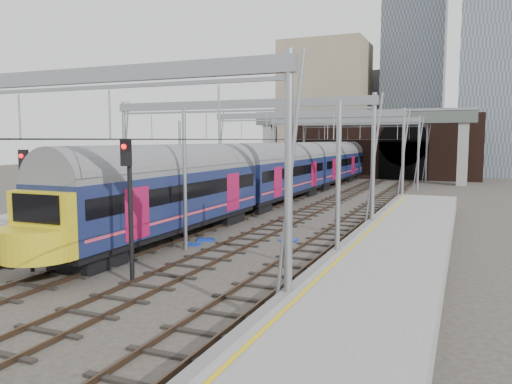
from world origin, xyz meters
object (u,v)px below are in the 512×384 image
at_px(train_main, 310,167).
at_px(signal_near_centre, 129,195).
at_px(signal_near_left, 28,196).
at_px(train_second, 271,169).

height_order(train_main, signal_near_centre, signal_near_centre).
bearing_deg(signal_near_centre, train_main, 75.32).
bearing_deg(signal_near_left, train_second, 79.40).
bearing_deg(train_main, signal_near_centre, -84.72).
height_order(train_main, signal_near_left, train_main).
xyz_separation_m(train_main, signal_near_left, (-1.76, -34.62, 0.52)).
distance_m(train_main, signal_near_centre, 34.59).
xyz_separation_m(signal_near_left, signal_near_centre, (4.94, 0.19, 0.23)).
relative_size(train_second, signal_near_centre, 8.63).
distance_m(train_main, signal_near_left, 34.67).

